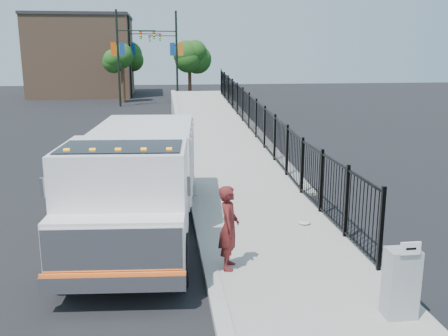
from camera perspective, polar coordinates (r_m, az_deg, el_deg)
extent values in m
plane|color=black|center=(12.34, -2.25, -9.05)|extent=(120.00, 120.00, 0.00)
cube|color=#9E998E|center=(10.84, 9.13, -12.16)|extent=(3.55, 12.00, 0.12)
cube|color=#ADAAA3|center=(10.49, -1.28, -12.78)|extent=(0.30, 12.00, 0.16)
cube|color=#9E998E|center=(27.94, -0.77, 3.63)|extent=(3.95, 24.06, 3.19)
cube|color=black|center=(24.10, 3.67, 4.22)|extent=(0.10, 28.00, 1.80)
cube|color=black|center=(13.46, -9.43, -4.56)|extent=(1.68, 7.50, 0.24)
cube|color=white|center=(10.76, -11.18, -3.11)|extent=(2.75, 2.60, 2.19)
cube|color=white|center=(9.66, -12.20, -8.51)|extent=(2.62, 0.97, 1.09)
cube|color=silver|center=(9.29, -12.61, -9.43)|extent=(2.52, 0.29, 0.93)
cube|color=silver|center=(9.44, -12.53, -12.71)|extent=(2.63, 0.40, 0.31)
cube|color=#FB5C15|center=(9.37, -12.58, -11.80)|extent=(2.62, 0.26, 0.07)
cube|color=black|center=(10.34, -11.55, -0.04)|extent=(2.51, 1.61, 0.93)
cube|color=white|center=(14.55, -8.96, 1.26)|extent=(2.98, 4.79, 1.86)
cube|color=silver|center=(9.91, -20.06, -2.14)|extent=(0.07, 0.07, 0.38)
cube|color=silver|center=(9.46, -4.04, -2.07)|extent=(0.07, 0.07, 0.38)
cube|color=orange|center=(10.08, -17.54, 1.94)|extent=(0.12, 0.10, 0.07)
cube|color=orange|center=(9.96, -14.81, 1.99)|extent=(0.12, 0.10, 0.07)
cube|color=orange|center=(9.87, -12.01, 2.04)|extent=(0.12, 0.10, 0.07)
cube|color=orange|center=(9.80, -9.17, 2.08)|extent=(0.12, 0.10, 0.07)
cube|color=orange|center=(9.76, -6.29, 2.12)|extent=(0.12, 0.10, 0.07)
cylinder|color=black|center=(10.68, -17.70, -10.20)|extent=(0.44, 1.12, 1.09)
cylinder|color=black|center=(10.32, -5.09, -10.41)|extent=(0.44, 1.12, 1.09)
cylinder|color=black|center=(15.62, -12.74, -2.42)|extent=(0.44, 1.12, 1.09)
cylinder|color=black|center=(15.38, -4.28, -2.37)|extent=(0.44, 1.12, 1.09)
cylinder|color=black|center=(16.76, -12.05, -1.31)|extent=(0.44, 1.12, 1.09)
cylinder|color=black|center=(16.54, -4.17, -1.24)|extent=(0.44, 1.12, 1.09)
imported|color=maroon|center=(10.63, 0.56, -6.81)|extent=(0.56, 0.74, 1.83)
cube|color=gray|center=(9.41, 19.55, -12.28)|extent=(0.55, 0.40, 1.25)
cube|color=white|center=(8.95, 20.54, -8.60)|extent=(0.35, 0.04, 0.22)
ellipsoid|color=silver|center=(13.71, 9.16, -6.16)|extent=(0.34, 0.34, 0.08)
cylinder|color=black|center=(43.84, -11.99, 12.11)|extent=(0.18, 0.18, 8.00)
cube|color=black|center=(43.77, -9.98, 15.20)|extent=(3.20, 0.08, 0.08)
cube|color=black|center=(43.72, -8.01, 14.82)|extent=(0.18, 0.22, 0.60)
cube|color=navy|center=(43.81, -11.58, 13.17)|extent=(0.45, 0.04, 1.10)
cube|color=#E24A0B|center=(43.87, -12.51, 13.13)|extent=(0.45, 0.04, 1.10)
cylinder|color=black|center=(44.75, -5.42, 12.35)|extent=(0.18, 0.18, 8.00)
cube|color=black|center=(44.75, -7.61, 15.24)|extent=(3.20, 0.08, 0.08)
cube|color=black|center=(44.77, -9.50, 14.73)|extent=(0.18, 0.22, 0.60)
cube|color=orange|center=(44.76, -4.98, 13.38)|extent=(0.45, 0.04, 1.10)
cube|color=navy|center=(44.74, -5.90, 13.36)|extent=(0.45, 0.04, 1.10)
cylinder|color=black|center=(52.20, -10.68, 12.31)|extent=(0.18, 0.18, 8.00)
cube|color=black|center=(52.16, -8.97, 14.90)|extent=(3.20, 0.08, 0.08)
cube|color=black|center=(52.13, -7.33, 14.57)|extent=(0.18, 0.22, 0.60)
cube|color=navy|center=(52.18, -10.32, 13.20)|extent=(0.45, 0.04, 1.10)
cube|color=#EE3F1B|center=(52.22, -11.11, 13.17)|extent=(0.45, 0.04, 1.10)
cylinder|color=black|center=(58.72, -5.39, 12.56)|extent=(0.18, 0.18, 8.00)
cube|color=black|center=(58.71, -7.05, 14.76)|extent=(3.20, 0.08, 0.08)
cube|color=black|center=(58.71, -8.50, 14.38)|extent=(0.18, 0.22, 0.60)
cube|color=orange|center=(58.73, -5.06, 13.35)|extent=(0.45, 0.04, 1.10)
cube|color=navy|center=(58.71, -5.76, 13.33)|extent=(0.45, 0.04, 1.10)
cylinder|color=#382314|center=(47.20, -11.46, 9.28)|extent=(0.36, 0.36, 3.20)
sphere|color=#194714|center=(47.10, -11.59, 12.19)|extent=(2.21, 2.21, 2.21)
cylinder|color=#382314|center=(50.68, -3.93, 9.76)|extent=(0.36, 0.36, 3.20)
sphere|color=#194714|center=(50.59, -3.97, 12.48)|extent=(2.64, 2.64, 2.64)
cylinder|color=#382314|center=(58.07, -10.70, 10.01)|extent=(0.36, 0.36, 3.20)
sphere|color=#194714|center=(57.99, -10.80, 12.38)|extent=(2.96, 2.96, 2.96)
cube|color=#8C664C|center=(55.96, -15.83, 12.09)|extent=(10.00, 10.00, 8.00)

